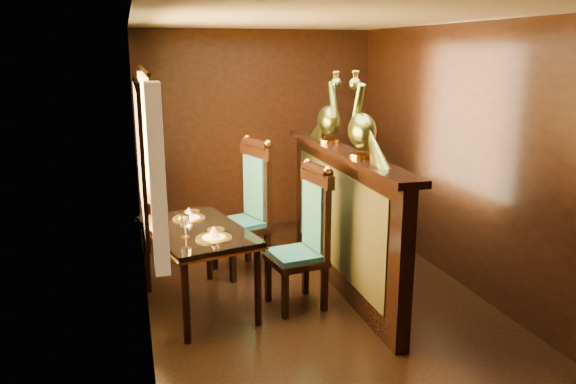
% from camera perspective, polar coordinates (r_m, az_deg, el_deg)
% --- Properties ---
extents(ground, '(5.00, 5.00, 0.00)m').
position_cam_1_polar(ground, '(5.22, 3.18, -11.31)').
color(ground, black).
rests_on(ground, ground).
extents(room_shell, '(3.04, 5.04, 2.52)m').
position_cam_1_polar(room_shell, '(4.75, 2.39, 6.15)').
color(room_shell, black).
rests_on(room_shell, ground).
extents(partition, '(0.26, 2.70, 1.36)m').
position_cam_1_polar(partition, '(5.33, 5.50, -2.57)').
color(partition, black).
rests_on(partition, ground).
extents(dining_table, '(1.03, 1.40, 0.94)m').
position_cam_1_polar(dining_table, '(4.97, -9.27, -4.46)').
color(dining_table, black).
rests_on(dining_table, ground).
extents(chair_left, '(0.53, 0.55, 1.31)m').
position_cam_1_polar(chair_left, '(4.98, 2.07, -4.12)').
color(chair_left, black).
rests_on(chair_left, ground).
extents(chair_right, '(0.64, 0.65, 1.40)m').
position_cam_1_polar(chair_right, '(5.79, -3.82, -1.04)').
color(chair_right, black).
rests_on(chair_right, ground).
extents(peacock_left, '(0.23, 0.61, 0.72)m').
position_cam_1_polar(peacock_left, '(4.77, 7.58, 7.76)').
color(peacock_left, '#164432').
rests_on(peacock_left, partition).
extents(peacock_right, '(0.22, 0.59, 0.70)m').
position_cam_1_polar(peacock_right, '(5.52, 4.21, 8.60)').
color(peacock_right, '#164432').
rests_on(peacock_right, partition).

